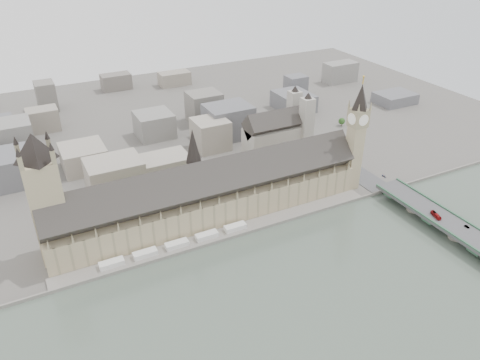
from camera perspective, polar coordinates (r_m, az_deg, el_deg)
name	(u,v)px	position (r m, az deg, el deg)	size (l,w,h in m)	color
ground	(220,230)	(383.57, -2.41, -6.10)	(900.00, 900.00, 0.00)	#595651
embankment_wall	(228,238)	(371.66, -1.43, -7.12)	(600.00, 1.50, 3.00)	gray
river_terrace	(224,234)	(377.44, -1.93, -6.57)	(270.00, 15.00, 2.00)	gray
terrace_tents	(177,244)	(364.45, -7.71, -7.78)	(118.00, 7.00, 4.00)	white
palace_of_westminster	(210,195)	(386.17, -3.71, -1.84)	(265.00, 40.73, 55.44)	tan
elizabeth_tower	(357,130)	(428.28, 14.03, 5.92)	(17.00, 17.00, 107.50)	tan
victoria_tower	(44,192)	(353.33, -22.73, -1.40)	(30.00, 30.00, 100.00)	tan
central_tower	(193,156)	(371.07, -5.69, 2.90)	(13.00, 13.00, 48.00)	gray
westminster_bridge	(449,228)	(412.54, 24.15, -5.35)	(25.00, 325.00, 10.25)	#474749
westminster_abbey	(278,134)	(490.20, 4.66, 5.56)	(68.00, 36.00, 64.00)	#ABA59A
city_skyline_inland	(134,111)	(581.92, -12.78, 8.21)	(720.00, 360.00, 38.00)	gray
park_trees	(182,191)	(423.29, -7.09, -1.38)	(110.00, 30.00, 15.00)	#1E4016
red_bus_north	(436,215)	(411.56, 22.76, -3.97)	(2.76, 11.78, 3.28)	maroon
car_silver	(467,227)	(408.94, 25.92, -5.13)	(1.46, 4.18, 1.38)	gray
car_approach	(384,176)	(457.47, 17.15, 0.44)	(2.08, 5.12, 1.49)	gray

